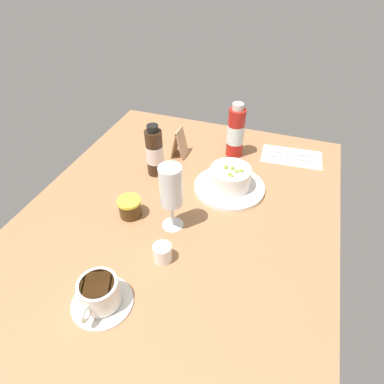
% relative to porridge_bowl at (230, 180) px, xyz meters
% --- Properties ---
extents(ground_plane, '(1.10, 0.84, 0.03)m').
position_rel_porridge_bowl_xyz_m(ground_plane, '(-0.17, 0.10, -0.05)').
color(ground_plane, '#A8754C').
extents(porridge_bowl, '(0.21, 0.21, 0.08)m').
position_rel_porridge_bowl_xyz_m(porridge_bowl, '(0.00, 0.00, 0.00)').
color(porridge_bowl, white).
rests_on(porridge_bowl, ground_plane).
extents(cutlery_setting, '(0.12, 0.21, 0.01)m').
position_rel_porridge_bowl_xyz_m(cutlery_setting, '(0.24, -0.15, -0.03)').
color(cutlery_setting, white).
rests_on(cutlery_setting, ground_plane).
extents(coffee_cup, '(0.13, 0.13, 0.07)m').
position_rel_porridge_bowl_xyz_m(coffee_cup, '(-0.46, 0.16, -0.00)').
color(coffee_cup, white).
rests_on(coffee_cup, ground_plane).
extents(creamer_jug, '(0.05, 0.05, 0.05)m').
position_rel_porridge_bowl_xyz_m(creamer_jug, '(-0.31, 0.08, -0.01)').
color(creamer_jug, white).
rests_on(creamer_jug, ground_plane).
extents(wine_glass, '(0.06, 0.06, 0.19)m').
position_rel_porridge_bowl_xyz_m(wine_glass, '(-0.20, 0.10, 0.09)').
color(wine_glass, white).
rests_on(wine_glass, ground_plane).
extents(jam_jar, '(0.06, 0.06, 0.05)m').
position_rel_porridge_bowl_xyz_m(jam_jar, '(-0.20, 0.23, -0.01)').
color(jam_jar, '#452D10').
rests_on(jam_jar, ground_plane).
extents(sauce_bottle_red, '(0.06, 0.06, 0.19)m').
position_rel_porridge_bowl_xyz_m(sauce_bottle_red, '(0.19, 0.03, 0.05)').
color(sauce_bottle_red, '#B21E19').
rests_on(sauce_bottle_red, ground_plane).
extents(sauce_bottle_brown, '(0.05, 0.05, 0.17)m').
position_rel_porridge_bowl_xyz_m(sauce_bottle_brown, '(0.00, 0.24, 0.04)').
color(sauce_bottle_brown, '#382314').
rests_on(sauce_bottle_brown, ground_plane).
extents(menu_card, '(0.06, 0.05, 0.10)m').
position_rel_porridge_bowl_xyz_m(menu_card, '(0.12, 0.21, 0.02)').
color(menu_card, tan).
rests_on(menu_card, ground_plane).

